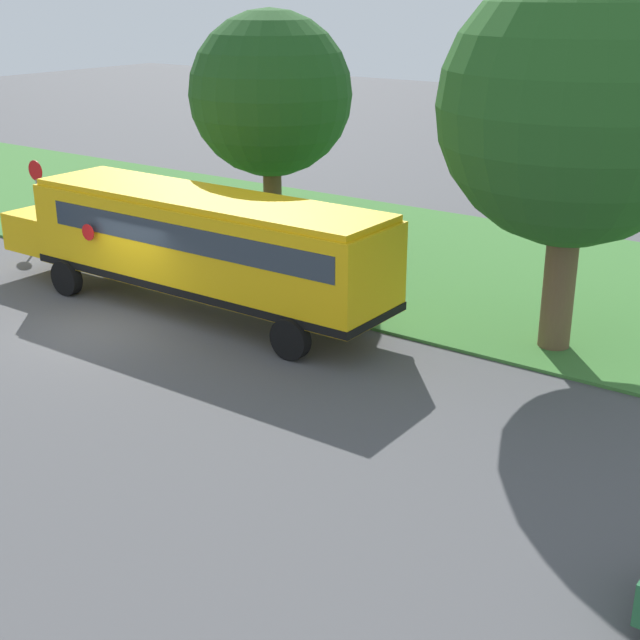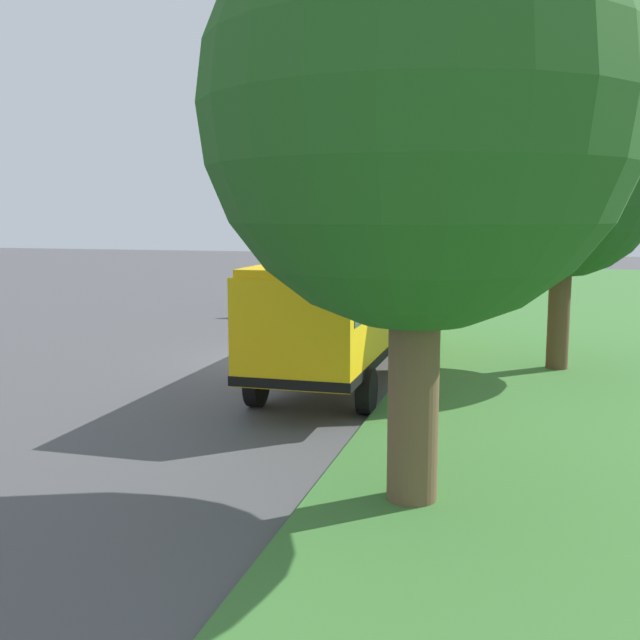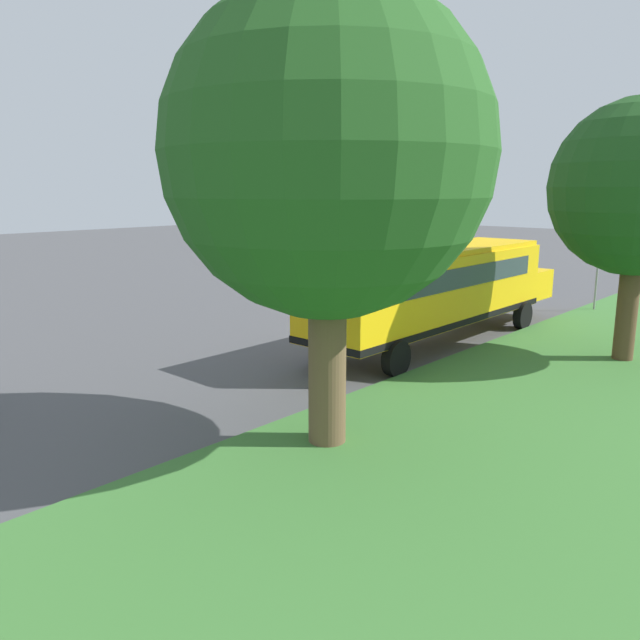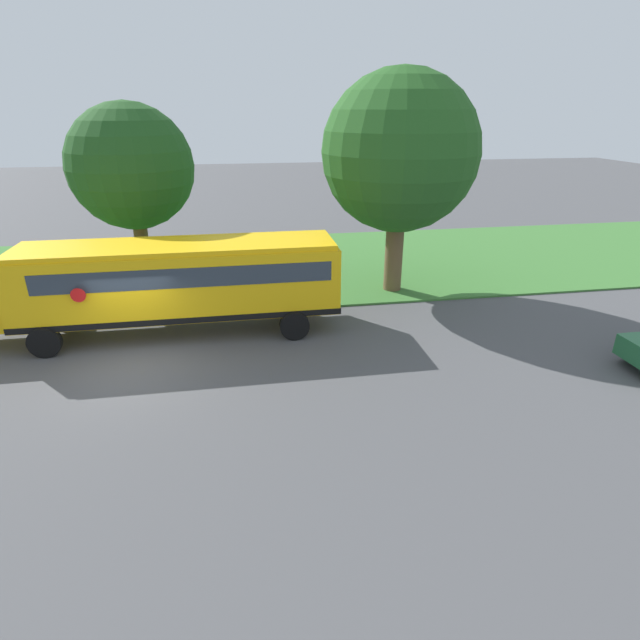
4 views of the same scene
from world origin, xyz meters
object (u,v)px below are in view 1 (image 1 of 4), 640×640
school_bus (198,241)px  oak_tree_roadside_mid (574,103)px  oak_tree_beside_bus (271,95)px  stop_sign (38,190)px

school_bus → oak_tree_roadside_mid: size_ratio=1.42×
oak_tree_beside_bus → oak_tree_roadside_mid: oak_tree_roadside_mid is taller
stop_sign → oak_tree_roadside_mid: bearing=92.7°
oak_tree_beside_bus → oak_tree_roadside_mid: size_ratio=0.87×
school_bus → oak_tree_beside_bus: bearing=-161.8°
oak_tree_beside_bus → oak_tree_roadside_mid: 10.68m
school_bus → oak_tree_roadside_mid: oak_tree_roadside_mid is taller
oak_tree_roadside_mid → stop_sign: size_ratio=3.19×
stop_sign → oak_tree_beside_bus: bearing=113.8°
oak_tree_roadside_mid → school_bus: bearing=-71.9°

